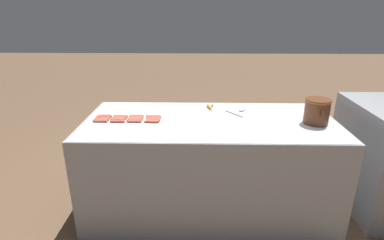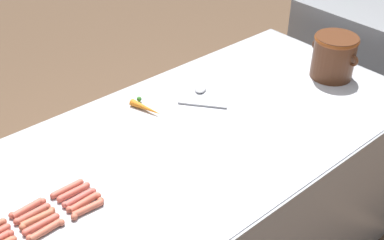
% 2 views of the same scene
% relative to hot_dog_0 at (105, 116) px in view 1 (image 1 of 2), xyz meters
% --- Properties ---
extents(ground_plane, '(20.00, 20.00, 0.00)m').
position_rel_hot_dog_0_xyz_m(ground_plane, '(0.04, 0.93, -0.89)').
color(ground_plane, brown).
extents(griddle_counter, '(0.99, 2.17, 0.88)m').
position_rel_hot_dog_0_xyz_m(griddle_counter, '(0.04, 0.93, -0.45)').
color(griddle_counter, '#9EA0A5').
rests_on(griddle_counter, ground_plane).
extents(hot_dog_0, '(0.03, 0.13, 0.02)m').
position_rel_hot_dog_0_xyz_m(hot_dog_0, '(0.00, 0.00, 0.00)').
color(hot_dog_0, '#CA6348').
rests_on(hot_dog_0, griddle_counter).
extents(hot_dog_1, '(0.03, 0.13, 0.02)m').
position_rel_hot_dog_0_xyz_m(hot_dog_1, '(0.00, 0.15, 0.00)').
color(hot_dog_1, '#C46349').
rests_on(hot_dog_1, griddle_counter).
extents(hot_dog_2, '(0.03, 0.13, 0.02)m').
position_rel_hot_dog_0_xyz_m(hot_dog_2, '(-0.00, 0.29, 0.00)').
color(hot_dog_2, '#CD5F4C').
rests_on(hot_dog_2, griddle_counter).
extents(hot_dog_3, '(0.02, 0.13, 0.02)m').
position_rel_hot_dog_0_xyz_m(hot_dog_3, '(0.00, 0.43, 0.00)').
color(hot_dog_3, '#C75E4D').
rests_on(hot_dog_3, griddle_counter).
extents(hot_dog_4, '(0.03, 0.13, 0.02)m').
position_rel_hot_dog_0_xyz_m(hot_dog_4, '(0.03, -0.00, 0.00)').
color(hot_dog_4, '#C6604D').
rests_on(hot_dog_4, griddle_counter).
extents(hot_dog_5, '(0.02, 0.13, 0.02)m').
position_rel_hot_dog_0_xyz_m(hot_dog_5, '(0.04, 0.15, 0.00)').
color(hot_dog_5, '#CB5A49').
rests_on(hot_dog_5, griddle_counter).
extents(hot_dog_6, '(0.03, 0.13, 0.02)m').
position_rel_hot_dog_0_xyz_m(hot_dog_6, '(0.03, 0.29, 0.00)').
color(hot_dog_6, '#C15C4A').
rests_on(hot_dog_6, griddle_counter).
extents(hot_dog_7, '(0.02, 0.13, 0.02)m').
position_rel_hot_dog_0_xyz_m(hot_dog_7, '(0.03, 0.44, 0.00)').
color(hot_dog_7, '#C75A4A').
rests_on(hot_dog_7, griddle_counter).
extents(hot_dog_8, '(0.03, 0.13, 0.02)m').
position_rel_hot_dog_0_xyz_m(hot_dog_8, '(0.07, -0.00, 0.00)').
color(hot_dog_8, '#C06550').
rests_on(hot_dog_8, griddle_counter).
extents(hot_dog_9, '(0.03, 0.13, 0.02)m').
position_rel_hot_dog_0_xyz_m(hot_dog_9, '(0.07, 0.14, 0.00)').
color(hot_dog_9, '#CE5A4A').
rests_on(hot_dog_9, griddle_counter).
extents(hot_dog_10, '(0.03, 0.13, 0.02)m').
position_rel_hot_dog_0_xyz_m(hot_dog_10, '(0.06, 0.29, 0.00)').
color(hot_dog_10, '#C06849').
rests_on(hot_dog_10, griddle_counter).
extents(hot_dog_11, '(0.03, 0.13, 0.02)m').
position_rel_hot_dog_0_xyz_m(hot_dog_11, '(0.07, 0.44, 0.00)').
color(hot_dog_11, '#CC5B50').
rests_on(hot_dog_11, griddle_counter).
extents(hot_dog_12, '(0.02, 0.13, 0.02)m').
position_rel_hot_dog_0_xyz_m(hot_dog_12, '(0.10, -0.00, 0.00)').
color(hot_dog_12, '#CD604E').
rests_on(hot_dog_12, griddle_counter).
extents(hot_dog_13, '(0.03, 0.13, 0.02)m').
position_rel_hot_dog_0_xyz_m(hot_dog_13, '(0.10, 0.14, 0.00)').
color(hot_dog_13, '#C86749').
rests_on(hot_dog_13, griddle_counter).
extents(hot_dog_14, '(0.02, 0.13, 0.02)m').
position_rel_hot_dog_0_xyz_m(hot_dog_14, '(0.10, 0.29, 0.00)').
color(hot_dog_14, '#CD5C4D').
rests_on(hot_dog_14, griddle_counter).
extents(hot_dog_15, '(0.03, 0.13, 0.02)m').
position_rel_hot_dog_0_xyz_m(hot_dog_15, '(0.10, 0.44, 0.00)').
color(hot_dog_15, '#C85F4A').
rests_on(hot_dog_15, griddle_counter).
extents(hot_dog_16, '(0.03, 0.13, 0.02)m').
position_rel_hot_dog_0_xyz_m(hot_dog_16, '(0.13, -0.00, 0.00)').
color(hot_dog_16, '#CE674A').
rests_on(hot_dog_16, griddle_counter).
extents(hot_dog_17, '(0.03, 0.13, 0.02)m').
position_rel_hot_dog_0_xyz_m(hot_dog_17, '(0.13, 0.15, 0.00)').
color(hot_dog_17, '#C55E4F').
rests_on(hot_dog_17, griddle_counter).
extents(hot_dog_18, '(0.03, 0.13, 0.02)m').
position_rel_hot_dog_0_xyz_m(hot_dog_18, '(0.13, 0.29, 0.00)').
color(hot_dog_18, '#CC644B').
rests_on(hot_dog_18, griddle_counter).
extents(hot_dog_19, '(0.03, 0.13, 0.02)m').
position_rel_hot_dog_0_xyz_m(hot_dog_19, '(0.13, 0.44, 0.00)').
color(hot_dog_19, '#CB644B').
rests_on(hot_dog_19, griddle_counter).
extents(bean_pot, '(0.26, 0.21, 0.21)m').
position_rel_hot_dog_0_xyz_m(bean_pot, '(0.11, 1.81, 0.10)').
color(bean_pot, '#562D19').
rests_on(bean_pot, griddle_counter).
extents(serving_spoon, '(0.24, 0.20, 0.02)m').
position_rel_hot_dog_0_xyz_m(serving_spoon, '(-0.16, 1.21, -0.00)').
color(serving_spoon, '#B7B7BC').
rests_on(serving_spoon, griddle_counter).
extents(carrot, '(0.18, 0.07, 0.03)m').
position_rel_hot_dog_0_xyz_m(carrot, '(-0.23, 0.94, 0.00)').
color(carrot, orange).
rests_on(carrot, griddle_counter).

